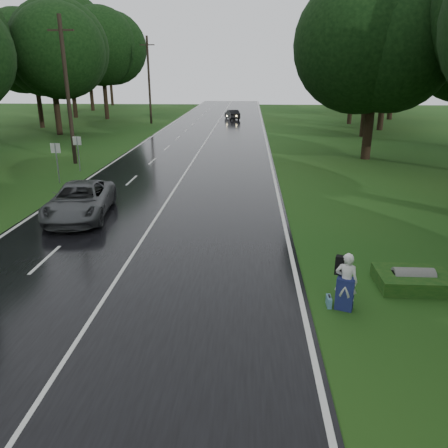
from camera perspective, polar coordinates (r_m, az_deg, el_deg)
The scene contains 17 objects.
ground at distance 14.22m, azimuth -14.39°, elevation -8.14°, with size 160.00×160.00×0.00m, color #204614.
road at distance 32.89m, azimuth -4.13°, elevation 8.01°, with size 12.00×140.00×0.04m, color black.
lane_center at distance 32.88m, azimuth -4.13°, elevation 8.05°, with size 0.12×140.00×0.01m, color silver.
grey_car at distance 21.14m, azimuth -18.18°, elevation 2.91°, with size 2.53×5.48×1.52m, color #46494B.
far_car at distance 63.03m, azimuth 1.07°, elevation 14.03°, with size 1.36×3.89×1.28m, color black.
hitchhiker at distance 12.82m, azimuth 15.49°, elevation -7.41°, with size 0.73×0.70×1.72m.
suitcase at distance 13.15m, azimuth 13.43°, elevation -9.73°, with size 0.12×0.41×0.29m, color teal.
culvert at distance 15.14m, azimuth 23.14°, elevation -7.43°, with size 0.62×0.62×1.24m, color slate.
utility_pole_mid at distance 34.24m, azimuth -18.69°, elevation 7.46°, with size 1.80×0.28×9.96m, color black, non-canonical shape.
utility_pole_far at distance 58.88m, azimuth -9.40°, elevation 12.75°, with size 1.80×0.28×10.45m, color black, non-canonical shape.
road_sign_a at distance 28.42m, azimuth -20.52°, elevation 5.00°, with size 0.57×0.10×2.39m, color white, non-canonical shape.
road_sign_b at distance 31.46m, azimuth -18.14°, elevation 6.55°, with size 0.55×0.10×2.30m, color white, non-canonical shape.
tree_left_e at distance 50.80m, azimuth -20.48°, elevation 10.82°, with size 9.19×9.19×14.36m, color black, non-canonical shape.
tree_left_f at distance 65.55m, azimuth -14.88°, elevation 13.01°, with size 10.87×10.87×16.98m, color black, non-canonical shape.
tree_right_d at distance 35.88m, azimuth 17.81°, elevation 8.05°, with size 8.71×8.71×13.62m, color black, non-canonical shape.
tree_right_e at distance 48.40m, azimuth 17.47°, elevation 10.78°, with size 8.31×8.31×12.99m, color black, non-canonical shape.
tree_right_f at distance 59.82m, azimuth 15.89°, elevation 12.39°, with size 9.42×9.42×14.72m, color black, non-canonical shape.
Camera 1 is at (4.20, -11.99, 6.39)m, focal length 35.26 mm.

